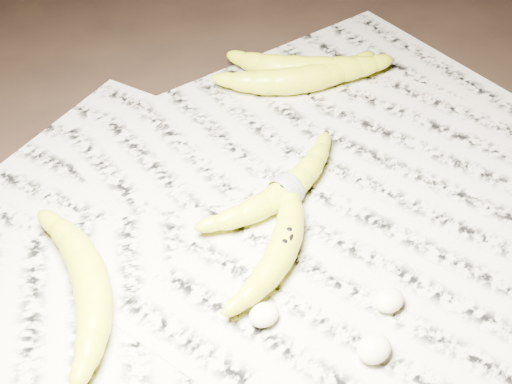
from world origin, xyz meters
TOP-DOWN VIEW (x-y plane):
  - ground at (0.00, 0.00)m, footprint 3.00×3.00m
  - newspaper_patch at (0.00, 0.03)m, footprint 0.90×0.70m
  - banana_left_b at (-0.17, 0.07)m, footprint 0.12×0.20m
  - banana_center at (0.02, -0.01)m, footprint 0.18×0.14m
  - banana_taped at (0.07, 0.05)m, footprint 0.20×0.08m
  - banana_upper_a at (0.23, 0.20)m, footprint 0.20×0.13m
  - banana_upper_b at (0.25, 0.22)m, footprint 0.19×0.17m
  - measuring_tape at (0.07, 0.05)m, footprint 0.01×0.04m
  - flesh_chunk_a at (-0.05, -0.07)m, footprint 0.03×0.03m
  - flesh_chunk_b at (0.00, -0.16)m, footprint 0.03×0.03m
  - flesh_chunk_c at (0.06, -0.13)m, footprint 0.03×0.03m

SIDE VIEW (x-z plane):
  - ground at x=0.00m, z-range 0.00..0.00m
  - newspaper_patch at x=0.00m, z-range 0.00..0.01m
  - flesh_chunk_a at x=-0.05m, z-range 0.01..0.03m
  - flesh_chunk_c at x=0.06m, z-range 0.01..0.03m
  - flesh_chunk_b at x=0.00m, z-range 0.01..0.03m
  - measuring_tape at x=0.07m, z-range 0.00..0.04m
  - banana_taped at x=0.07m, z-range 0.01..0.04m
  - banana_center at x=0.02m, z-range 0.01..0.04m
  - banana_left_b at x=-0.17m, z-range 0.01..0.05m
  - banana_upper_a at x=0.23m, z-range 0.01..0.05m
  - banana_upper_b at x=0.25m, z-range 0.01..0.05m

